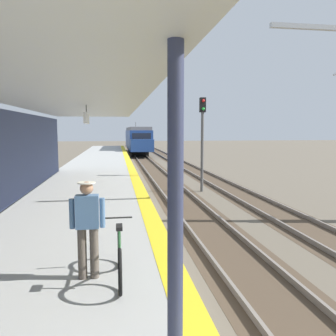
{
  "coord_description": "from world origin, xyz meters",
  "views": [
    {
      "loc": [
        -1.22,
        -0.49,
        3.42
      ],
      "look_at": [
        0.57,
        11.23,
        2.1
      ],
      "focal_mm": 36.31,
      "sensor_mm": 36.0,
      "label": 1
    }
  ],
  "objects_px": {
    "commuter_person": "(88,224)",
    "bicycle_beside_commuter": "(120,257)",
    "approaching_train": "(137,139)",
    "rail_signal_post": "(202,134)"
  },
  "relations": [
    {
      "from": "commuter_person",
      "to": "bicycle_beside_commuter",
      "type": "bearing_deg",
      "value": -14.27
    },
    {
      "from": "approaching_train",
      "to": "commuter_person",
      "type": "xyz_separation_m",
      "value": [
        -3.63,
        -44.94,
        -0.34
      ]
    },
    {
      "from": "approaching_train",
      "to": "bicycle_beside_commuter",
      "type": "height_order",
      "value": "approaching_train"
    },
    {
      "from": "bicycle_beside_commuter",
      "to": "rail_signal_post",
      "type": "distance_m",
      "value": 13.7
    },
    {
      "from": "bicycle_beside_commuter",
      "to": "commuter_person",
      "type": "bearing_deg",
      "value": 165.73
    },
    {
      "from": "approaching_train",
      "to": "bicycle_beside_commuter",
      "type": "xyz_separation_m",
      "value": [
        -3.1,
        -45.07,
        -0.88
      ]
    },
    {
      "from": "rail_signal_post",
      "to": "commuter_person",
      "type": "bearing_deg",
      "value": -112.5
    },
    {
      "from": "commuter_person",
      "to": "rail_signal_post",
      "type": "distance_m",
      "value": 13.7
    },
    {
      "from": "approaching_train",
      "to": "commuter_person",
      "type": "distance_m",
      "value": 45.09
    },
    {
      "from": "commuter_person",
      "to": "bicycle_beside_commuter",
      "type": "xyz_separation_m",
      "value": [
        0.52,
        -0.13,
        -0.55
      ]
    }
  ]
}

